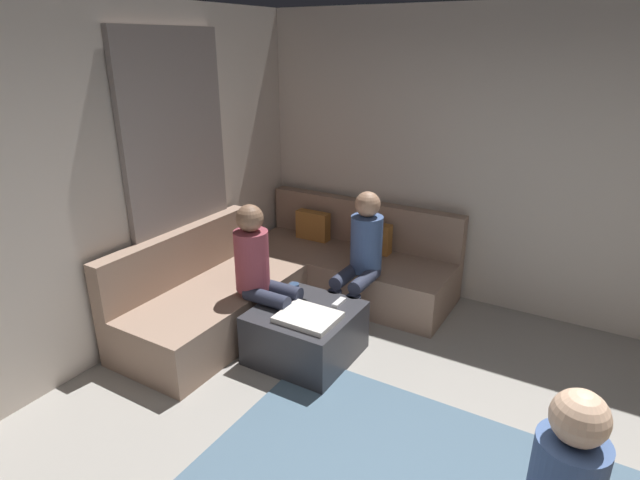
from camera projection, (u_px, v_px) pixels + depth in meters
name	position (u px, v px, depth m)	size (l,w,h in m)	color
wall_back	(565.00, 172.00, 4.35)	(6.00, 0.12, 2.70)	beige
wall_left	(23.00, 209.00, 3.40)	(0.12, 6.00, 2.70)	beige
curtain_panel	(179.00, 183.00, 4.43)	(0.06, 1.10, 2.50)	gray
sectional_couch	(292.00, 279.00, 4.88)	(2.10, 2.55, 0.87)	#9E7F6B
ottoman	(306.00, 333.00, 4.12)	(0.76, 0.76, 0.42)	#333338
folded_blanket	(308.00, 317.00, 3.89)	(0.44, 0.36, 0.04)	white
coffee_mug	(294.00, 289.00, 4.27)	(0.08, 0.08, 0.10)	#334C72
game_remote	(339.00, 302.00, 4.13)	(0.05, 0.15, 0.02)	white
person_on_couch_back	(361.00, 255.00, 4.46)	(0.30, 0.60, 1.20)	#2D3347
person_on_couch_side	(262.00, 271.00, 4.15)	(0.60, 0.30, 1.20)	#2D3347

